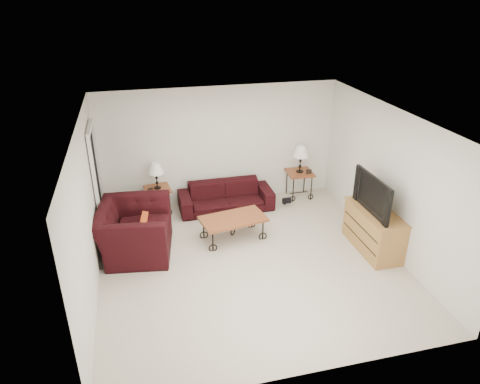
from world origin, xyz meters
name	(u,v)px	position (x,y,z in m)	size (l,w,h in m)	color
ground	(250,261)	(0.00, 0.00, 0.00)	(5.00, 5.00, 0.00)	beige
wall_back	(220,146)	(0.00, 2.50, 1.25)	(5.00, 0.02, 2.50)	white
wall_front	(309,292)	(0.00, -2.50, 1.25)	(5.00, 0.02, 2.50)	white
wall_left	(87,214)	(-2.50, 0.00, 1.25)	(0.02, 5.00, 2.50)	white
wall_right	(390,181)	(2.50, 0.00, 1.25)	(0.02, 5.00, 2.50)	white
ceiling	(251,120)	(0.00, 0.00, 2.50)	(5.00, 5.00, 0.00)	white
doorway	(97,183)	(-2.47, 1.65, 1.02)	(0.08, 0.94, 2.04)	black
sofa	(226,196)	(0.02, 2.02, 0.29)	(1.95, 0.76, 0.57)	black
side_table_left	(159,200)	(-1.37, 2.20, 0.28)	(0.51, 0.51, 0.55)	brown
side_table_right	(299,184)	(1.71, 2.20, 0.30)	(0.55, 0.55, 0.60)	brown
lamp_left	(156,176)	(-1.37, 2.20, 0.83)	(0.31, 0.31, 0.55)	black
lamp_right	(300,159)	(1.71, 2.20, 0.90)	(0.34, 0.34, 0.60)	black
photo_frame_left	(150,190)	(-1.52, 2.05, 0.60)	(0.11, 0.01, 0.09)	black
photo_frame_right	(309,172)	(1.86, 2.05, 0.65)	(0.12, 0.02, 0.10)	black
coffee_table	(233,228)	(-0.11, 0.80, 0.22)	(1.18, 0.64, 0.44)	brown
armchair	(135,230)	(-1.88, 0.77, 0.44)	(1.37, 1.20, 0.89)	black
throw_pillow	(143,227)	(-1.73, 0.72, 0.52)	(0.40, 0.11, 0.40)	#B44417
tv_stand	(374,230)	(2.23, -0.13, 0.38)	(0.53, 1.28, 0.77)	#B47743
television	(378,194)	(2.21, -0.13, 1.10)	(1.14, 0.15, 0.66)	black
backpack	(285,197)	(1.29, 1.88, 0.19)	(0.29, 0.22, 0.38)	black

